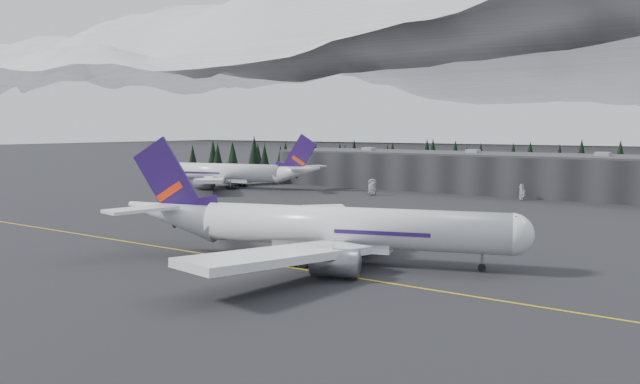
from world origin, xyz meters
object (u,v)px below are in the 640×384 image
Objects in this scene: gse_vehicle_a at (372,193)px; gse_vehicle_b at (522,197)px; jet_main at (316,227)px; terminal at (502,173)px; jet_parked at (233,173)px.

gse_vehicle_b is (42.44, 13.32, 0.09)m from gse_vehicle_a.
jet_main is at bearing -68.84° from gse_vehicle_a.
gse_vehicle_a is (-30.06, -32.22, -5.59)m from terminal.
jet_parked is at bearing -175.16° from gse_vehicle_a.
jet_main is 12.68× the size of gse_vehicle_a.
jet_main is (10.16, -121.02, -0.80)m from terminal.
jet_main is at bearing -85.20° from terminal.
jet_parked is 12.45× the size of gse_vehicle_a.
gse_vehicle_b is at bearing 178.90° from jet_parked.
gse_vehicle_b is (93.76, 20.57, -4.55)m from jet_parked.
jet_main is 102.26m from gse_vehicle_b.
terminal is 31.42× the size of gse_vehicle_a.
terminal reaches higher than gse_vehicle_a.
terminal is 23.25m from gse_vehicle_b.
gse_vehicle_a is (-40.22, 88.80, -4.80)m from jet_main.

